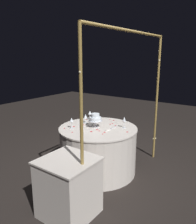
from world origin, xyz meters
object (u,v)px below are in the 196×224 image
object	(u,v)px
side_table	(69,187)
wine_glass_1	(90,113)
wine_glass_3	(72,120)
cake_knife	(111,129)
decorative_arch	(130,87)
wine_glass_2	(124,120)
wine_glass_0	(86,117)
main_table	(98,150)
tiered_cake	(95,118)

from	to	relation	value
side_table	wine_glass_1	distance (m)	1.55
side_table	wine_glass_3	distance (m)	1.12
cake_knife	decorative_arch	bearing A→B (deg)	79.85
decorative_arch	wine_glass_1	world-z (taller)	decorative_arch
wine_glass_2	side_table	bearing A→B (deg)	-0.30
wine_glass_0	cake_knife	world-z (taller)	wine_glass_0
side_table	decorative_arch	bearing A→B (deg)	169.27
main_table	cake_knife	distance (m)	0.43
wine_glass_3	cake_knife	size ratio (longest dim) A/B	0.57
decorative_arch	main_table	bearing A→B (deg)	-89.88
main_table	wine_glass_1	distance (m)	0.66
decorative_arch	cake_knife	world-z (taller)	decorative_arch
wine_glass_0	tiered_cake	bearing A→B (deg)	72.55
tiered_cake	wine_glass_1	size ratio (longest dim) A/B	1.34
wine_glass_2	wine_glass_1	bearing A→B (deg)	-92.70
side_table	cake_knife	xyz separation A→B (m)	(-1.09, -0.13, 0.39)
wine_glass_1	wine_glass_3	world-z (taller)	wine_glass_3
side_table	wine_glass_3	xyz separation A→B (m)	(-0.76, -0.63, 0.51)
main_table	wine_glass_2	bearing A→B (deg)	123.46
wine_glass_1	wine_glass_2	distance (m)	0.69
decorative_arch	wine_glass_1	xyz separation A→B (m)	(-0.25, -0.88, -0.54)
cake_knife	tiered_cake	bearing A→B (deg)	-76.36
wine_glass_0	side_table	bearing A→B (deg)	29.90
tiered_cake	cake_knife	bearing A→B (deg)	103.64
wine_glass_2	cake_knife	xyz separation A→B (m)	(0.16, -0.14, -0.13)
tiered_cake	cake_knife	xyz separation A→B (m)	(-0.06, 0.25, -0.14)
tiered_cake	wine_glass_1	world-z (taller)	tiered_cake
cake_knife	wine_glass_1	bearing A→B (deg)	-109.43
wine_glass_2	cake_knife	size ratio (longest dim) A/B	0.60
wine_glass_0	cake_knife	bearing A→B (deg)	87.56
main_table	side_table	distance (m)	1.09
tiered_cake	wine_glass_2	distance (m)	0.45
decorative_arch	tiered_cake	bearing A→B (deg)	-89.82
side_table	cake_knife	distance (m)	1.17
decorative_arch	wine_glass_3	size ratio (longest dim) A/B	12.75
side_table	wine_glass_1	size ratio (longest dim) A/B	4.25
wine_glass_2	wine_glass_0	bearing A→B (deg)	-77.77
wine_glass_2	wine_glass_3	size ratio (longest dim) A/B	1.05
decorative_arch	tiered_cake	size ratio (longest dim) A/B	9.72
main_table	cake_knife	world-z (taller)	cake_knife
tiered_cake	wine_glass_2	world-z (taller)	tiered_cake
wine_glass_3	wine_glass_2	bearing A→B (deg)	127.76
side_table	wine_glass_0	xyz separation A→B (m)	(-1.12, -0.64, 0.50)
side_table	tiered_cake	world-z (taller)	tiered_cake
side_table	wine_glass_1	bearing A→B (deg)	-152.07
cake_knife	main_table	bearing A→B (deg)	-73.24
main_table	wine_glass_0	size ratio (longest dim) A/B	8.05
wine_glass_2	wine_glass_3	distance (m)	0.80
decorative_arch	cake_knife	size ratio (longest dim) A/B	7.25
decorative_arch	wine_glass_2	world-z (taller)	decorative_arch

